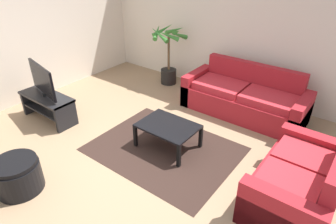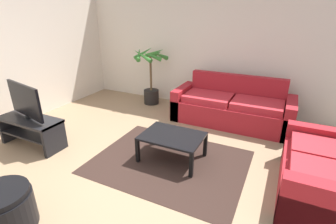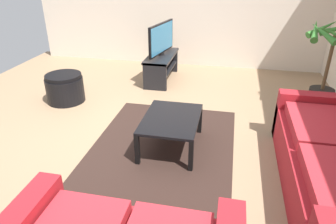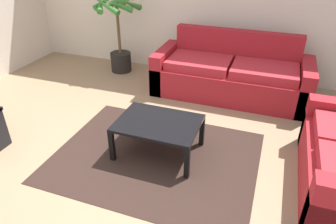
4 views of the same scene
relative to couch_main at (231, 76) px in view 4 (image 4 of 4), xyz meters
The scene contains 5 objects.
ground_plane 2.44m from the couch_main, 109.30° to the right, with size 6.60×6.60×0.00m, color #937556.
couch_main is the anchor object (origin of this frame).
coffee_table 1.79m from the couch_main, 105.91° to the right, with size 0.89×0.65×0.40m.
area_rug 1.91m from the couch_main, 105.07° to the right, with size 2.20×1.70×0.01m, color black.
potted_palm 2.02m from the couch_main, behind, with size 0.74×0.73×1.32m.
Camera 4 is at (1.37, -2.07, 2.18)m, focal length 33.29 mm.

